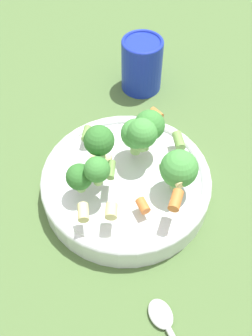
# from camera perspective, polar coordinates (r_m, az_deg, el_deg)

# --- Properties ---
(ground_plane) EXTENTS (3.00, 3.00, 0.00)m
(ground_plane) POSITION_cam_1_polar(r_m,az_deg,el_deg) (0.55, -0.00, -3.46)
(ground_plane) COLOR #4C6B38
(bowl) EXTENTS (0.23, 0.23, 0.04)m
(bowl) POSITION_cam_1_polar(r_m,az_deg,el_deg) (0.53, -0.00, -2.15)
(bowl) COLOR silver
(bowl) RESTS_ON ground_plane
(pasta_salad) EXTENTS (0.16, 0.17, 0.08)m
(pasta_salad) POSITION_cam_1_polar(r_m,az_deg,el_deg) (0.49, 1.67, 2.66)
(pasta_salad) COLOR #8CB766
(pasta_salad) RESTS_ON bowl
(cup) EXTENTS (0.07, 0.07, 0.09)m
(cup) POSITION_cam_1_polar(r_m,az_deg,el_deg) (0.67, 2.30, 14.85)
(cup) COLOR #192DAD
(cup) RESTS_ON ground_plane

